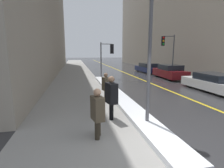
{
  "coord_description": "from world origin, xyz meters",
  "views": [
    {
      "loc": [
        -2.07,
        -3.8,
        2.51
      ],
      "look_at": [
        -0.4,
        4.0,
        1.05
      ],
      "focal_mm": 28.0,
      "sensor_mm": 36.0,
      "label": 1
    }
  ],
  "objects_px": {
    "traffic_light_far": "(167,47)",
    "parked_car_maroon": "(170,72)",
    "lamp_post": "(150,47)",
    "pedestrian_with_shoulder_bag": "(97,111)",
    "parked_car_white": "(214,83)",
    "traffic_light_near": "(108,53)",
    "pedestrian_in_glasses": "(111,95)",
    "pedestrian_trailing": "(106,85)",
    "parked_car_navy": "(148,68)"
  },
  "relations": [
    {
      "from": "lamp_post",
      "to": "traffic_light_near",
      "type": "height_order",
      "value": "lamp_post"
    },
    {
      "from": "lamp_post",
      "to": "parked_car_navy",
      "type": "bearing_deg",
      "value": 66.31
    },
    {
      "from": "pedestrian_in_glasses",
      "to": "pedestrian_trailing",
      "type": "bearing_deg",
      "value": 162.04
    },
    {
      "from": "traffic_light_near",
      "to": "pedestrian_with_shoulder_bag",
      "type": "bearing_deg",
      "value": -110.99
    },
    {
      "from": "traffic_light_far",
      "to": "pedestrian_in_glasses",
      "type": "distance_m",
      "value": 12.44
    },
    {
      "from": "pedestrian_in_glasses",
      "to": "parked_car_maroon",
      "type": "relative_size",
      "value": 0.38
    },
    {
      "from": "parked_car_white",
      "to": "pedestrian_in_glasses",
      "type": "bearing_deg",
      "value": 113.93
    },
    {
      "from": "pedestrian_trailing",
      "to": "parked_car_maroon",
      "type": "height_order",
      "value": "pedestrian_trailing"
    },
    {
      "from": "traffic_light_far",
      "to": "parked_car_maroon",
      "type": "xyz_separation_m",
      "value": [
        0.1,
        -0.53,
        -2.39
      ]
    },
    {
      "from": "traffic_light_near",
      "to": "parked_car_maroon",
      "type": "height_order",
      "value": "traffic_light_near"
    },
    {
      "from": "traffic_light_near",
      "to": "pedestrian_with_shoulder_bag",
      "type": "distance_m",
      "value": 12.17
    },
    {
      "from": "traffic_light_far",
      "to": "parked_car_navy",
      "type": "bearing_deg",
      "value": -84.21
    },
    {
      "from": "lamp_post",
      "to": "traffic_light_near",
      "type": "distance_m",
      "value": 11.31
    },
    {
      "from": "parked_car_navy",
      "to": "lamp_post",
      "type": "bearing_deg",
      "value": 153.96
    },
    {
      "from": "parked_car_white",
      "to": "parked_car_maroon",
      "type": "height_order",
      "value": "parked_car_maroon"
    },
    {
      "from": "traffic_light_far",
      "to": "parked_car_maroon",
      "type": "height_order",
      "value": "traffic_light_far"
    },
    {
      "from": "pedestrian_in_glasses",
      "to": "parked_car_navy",
      "type": "distance_m",
      "value": 16.14
    },
    {
      "from": "parked_car_white",
      "to": "parked_car_navy",
      "type": "bearing_deg",
      "value": -1.06
    },
    {
      "from": "pedestrian_trailing",
      "to": "parked_car_white",
      "type": "relative_size",
      "value": 0.34
    },
    {
      "from": "pedestrian_trailing",
      "to": "lamp_post",
      "type": "bearing_deg",
      "value": 1.03
    },
    {
      "from": "traffic_light_near",
      "to": "parked_car_white",
      "type": "bearing_deg",
      "value": -60.24
    },
    {
      "from": "traffic_light_far",
      "to": "parked_car_white",
      "type": "distance_m",
      "value": 6.77
    },
    {
      "from": "lamp_post",
      "to": "parked_car_white",
      "type": "distance_m",
      "value": 7.95
    },
    {
      "from": "parked_car_maroon",
      "to": "lamp_post",
      "type": "bearing_deg",
      "value": 149.14
    },
    {
      "from": "pedestrian_in_glasses",
      "to": "parked_car_white",
      "type": "distance_m",
      "value": 8.2
    },
    {
      "from": "pedestrian_in_glasses",
      "to": "parked_car_white",
      "type": "xyz_separation_m",
      "value": [
        7.49,
        3.33,
        -0.35
      ]
    },
    {
      "from": "pedestrian_trailing",
      "to": "parked_car_navy",
      "type": "relative_size",
      "value": 0.32
    },
    {
      "from": "pedestrian_in_glasses",
      "to": "lamp_post",
      "type": "bearing_deg",
      "value": 38.21
    },
    {
      "from": "pedestrian_trailing",
      "to": "traffic_light_far",
      "type": "bearing_deg",
      "value": 121.22
    },
    {
      "from": "traffic_light_far",
      "to": "lamp_post",
      "type": "bearing_deg",
      "value": 65.19
    },
    {
      "from": "traffic_light_near",
      "to": "pedestrian_in_glasses",
      "type": "bearing_deg",
      "value": -108.82
    },
    {
      "from": "lamp_post",
      "to": "traffic_light_far",
      "type": "distance_m",
      "value": 12.37
    },
    {
      "from": "pedestrian_with_shoulder_bag",
      "to": "pedestrian_in_glasses",
      "type": "relative_size",
      "value": 0.91
    },
    {
      "from": "traffic_light_near",
      "to": "pedestrian_in_glasses",
      "type": "height_order",
      "value": "traffic_light_near"
    },
    {
      "from": "pedestrian_trailing",
      "to": "parked_car_navy",
      "type": "xyz_separation_m",
      "value": [
        7.45,
        11.64,
        -0.25
      ]
    },
    {
      "from": "pedestrian_with_shoulder_bag",
      "to": "parked_car_navy",
      "type": "relative_size",
      "value": 0.32
    },
    {
      "from": "pedestrian_with_shoulder_bag",
      "to": "parked_car_white",
      "type": "relative_size",
      "value": 0.34
    },
    {
      "from": "lamp_post",
      "to": "pedestrian_trailing",
      "type": "distance_m",
      "value": 3.99
    },
    {
      "from": "traffic_light_near",
      "to": "traffic_light_far",
      "type": "relative_size",
      "value": 0.82
    },
    {
      "from": "traffic_light_far",
      "to": "traffic_light_near",
      "type": "bearing_deg",
      "value": -0.73
    },
    {
      "from": "parked_car_white",
      "to": "pedestrian_with_shoulder_bag",
      "type": "bearing_deg",
      "value": 119.82
    },
    {
      "from": "pedestrian_with_shoulder_bag",
      "to": "parked_car_maroon",
      "type": "relative_size",
      "value": 0.35
    },
    {
      "from": "lamp_post",
      "to": "traffic_light_far",
      "type": "height_order",
      "value": "lamp_post"
    },
    {
      "from": "traffic_light_far",
      "to": "parked_car_white",
      "type": "xyz_separation_m",
      "value": [
        -0.1,
        -6.31,
        -2.46
      ]
    },
    {
      "from": "pedestrian_in_glasses",
      "to": "parked_car_white",
      "type": "relative_size",
      "value": 0.38
    },
    {
      "from": "parked_car_maroon",
      "to": "parked_car_navy",
      "type": "height_order",
      "value": "parked_car_maroon"
    },
    {
      "from": "pedestrian_with_shoulder_bag",
      "to": "parked_car_maroon",
      "type": "distance_m",
      "value": 13.43
    },
    {
      "from": "traffic_light_far",
      "to": "pedestrian_in_glasses",
      "type": "bearing_deg",
      "value": 58.76
    },
    {
      "from": "traffic_light_far",
      "to": "pedestrian_trailing",
      "type": "bearing_deg",
      "value": 50.9
    },
    {
      "from": "traffic_light_far",
      "to": "pedestrian_trailing",
      "type": "xyz_separation_m",
      "value": [
        -7.35,
        -7.08,
        -2.21
      ]
    }
  ]
}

